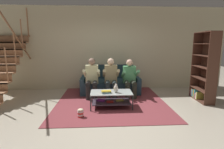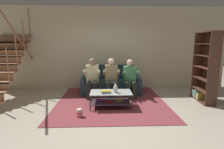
{
  "view_description": "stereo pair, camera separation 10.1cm",
  "coord_description": "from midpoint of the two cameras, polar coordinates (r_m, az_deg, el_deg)",
  "views": [
    {
      "loc": [
        -0.28,
        -3.87,
        1.64
      ],
      "look_at": [
        0.0,
        0.86,
        0.79
      ],
      "focal_mm": 28.0,
      "sensor_mm": 36.0,
      "label": 1
    },
    {
      "loc": [
        -0.18,
        -3.88,
        1.64
      ],
      "look_at": [
        0.0,
        0.86,
        0.79
      ],
      "focal_mm": 28.0,
      "sensor_mm": 36.0,
      "label": 2
    }
  ],
  "objects": [
    {
      "name": "ground",
      "position": [
        4.21,
        -0.03,
        -12.72
      ],
      "size": [
        16.8,
        16.8,
        0.0
      ],
      "primitive_type": "plane",
      "color": "#BBB09C"
    },
    {
      "name": "person_seated_middle",
      "position": [
        5.32,
        -0.9,
        -0.62
      ],
      "size": [
        0.5,
        0.58,
        1.19
      ],
      "color": "#253031",
      "rests_on": "ground"
    },
    {
      "name": "bookshelf",
      "position": [
        5.62,
        27.48,
        0.91
      ],
      "size": [
        0.36,
        0.93,
        1.95
      ],
      "color": "#513024",
      "rests_on": "ground"
    },
    {
      "name": "coffee_table",
      "position": [
        4.55,
        -0.95,
        -7.4
      ],
      "size": [
        1.06,
        0.59,
        0.41
      ],
      "color": "#B1B9B8",
      "rests_on": "ground"
    },
    {
      "name": "person_seated_right",
      "position": [
        5.38,
        5.28,
        -0.74
      ],
      "size": [
        0.5,
        0.58,
        1.15
      ],
      "color": "#282F25",
      "rests_on": "ground"
    },
    {
      "name": "popcorn_tub",
      "position": [
        4.07,
        -10.96,
        -12.24
      ],
      "size": [
        0.13,
        0.13,
        0.2
      ],
      "color": "red",
      "rests_on": "ground"
    },
    {
      "name": "vase",
      "position": [
        4.42,
        0.65,
        -4.61
      ],
      "size": [
        0.12,
        0.12,
        0.22
      ],
      "color": "silver",
      "rests_on": "coffee_table"
    },
    {
      "name": "back_partition",
      "position": [
        6.34,
        -1.34,
        8.44
      ],
      "size": [
        8.4,
        0.12,
        2.9
      ],
      "primitive_type": "cube",
      "color": "beige",
      "rests_on": "ground"
    },
    {
      "name": "book_stack",
      "position": [
        4.39,
        -2.5,
        -5.69
      ],
      "size": [
        0.25,
        0.2,
        0.07
      ],
      "color": "#769EA9",
      "rests_on": "coffee_table"
    },
    {
      "name": "area_rug",
      "position": [
        5.2,
        -0.96,
        -8.15
      ],
      "size": [
        3.0,
        3.41,
        0.01
      ],
      "color": "brown",
      "rests_on": "ground"
    },
    {
      "name": "couch",
      "position": [
        5.96,
        -1.13,
        -3.0
      ],
      "size": [
        1.92,
        0.97,
        0.89
      ],
      "color": "#26414E",
      "rests_on": "ground"
    },
    {
      "name": "person_seated_left",
      "position": [
        5.33,
        -7.14,
        -0.67
      ],
      "size": [
        0.5,
        0.58,
        1.19
      ],
      "color": "#252625",
      "rests_on": "ground"
    },
    {
      "name": "staircase_run",
      "position": [
        6.0,
        -33.12,
        3.08
      ],
      "size": [
        1.02,
        2.37,
        2.82
      ],
      "color": "#AE7751",
      "rests_on": "ground"
    }
  ]
}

